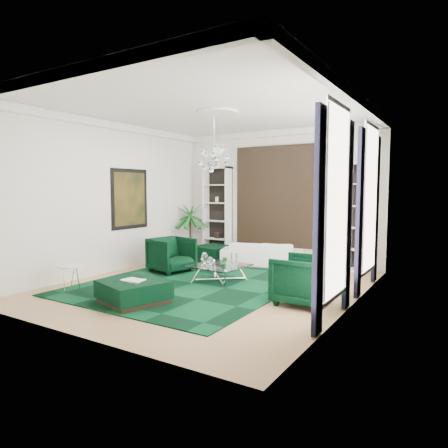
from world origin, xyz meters
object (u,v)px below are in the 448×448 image
Objects in this scene: armchair_right at (303,280)px; side_table at (71,278)px; sofa at (262,254)px; ottoman_side at (214,253)px; ottoman_front at (134,292)px; palm at (190,223)px; armchair_left at (172,255)px; coffee_table at (219,274)px.

armchair_right is 4.76m from side_table.
ottoman_side is (-1.56, -0.07, -0.11)m from sofa.
ottoman_side is 4.67m from ottoman_front.
ottoman_side is at bearing -10.64° from palm.
armchair_left is 2.42m from palm.
ottoman_front is at bearing 65.83° from sofa.
armchair_left is at bearing 115.07° from ottoman_front.
ottoman_side is 0.46× the size of palm.
armchair_left is 1.83× the size of side_table.
sofa is at bearing 2.61° from ottoman_side.
ottoman_front is at bearing -1.12° from side_table.
coffee_table is at bearing -86.98° from armchair_left.
palm reaches higher than sofa.
sofa is at bearing 64.21° from side_table.
side_table reaches higher than coffee_table.
ottoman_side is (0.02, 1.94, -0.23)m from armchair_left.
armchair_left is at bearing 76.40° from side_table.
armchair_left reaches higher than side_table.
ottoman_front is (-0.44, -2.26, 0.02)m from coffee_table.
ottoman_front is 5.25m from palm.
sofa is at bearing -142.00° from armchair_right.
ottoman_side reaches higher than coffee_table.
coffee_table is 2.14× the size of side_table.
coffee_table is at bearing 72.11° from sofa.
ottoman_side is at bearing 81.92° from side_table.
palm is (-0.36, 4.66, 0.81)m from side_table.
palm is (-4.85, 3.09, 0.62)m from armchair_right.
side_table is at bearing -98.08° from ottoman_side.
sofa is 1.04× the size of palm.
ottoman_front is (1.18, -4.51, -0.00)m from ottoman_side.
palm reaches higher than ottoman_front.
sofa reaches higher than ottoman_front.
coffee_table is 2.77m from ottoman_side.
sofa is 5.05m from side_table.
side_table reaches higher than ottoman_side.
palm reaches higher than coffee_table.
palm is at bearing 94.46° from side_table.
palm is at bearing 38.47° from armchair_left.
coffee_table is (-2.23, 0.65, -0.26)m from armchair_right.
armchair_right is 1.87× the size of side_table.
side_table is at bearing 44.76° from sofa.
sofa is 2.28× the size of armchair_left.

